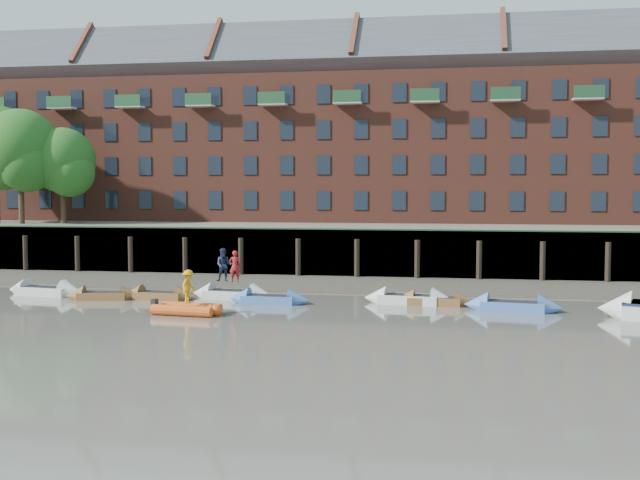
% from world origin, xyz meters
% --- Properties ---
extents(ground, '(220.00, 220.00, 0.00)m').
position_xyz_m(ground, '(0.00, 0.00, 0.00)').
color(ground, '#656158').
rests_on(ground, ground).
extents(foreshore, '(110.00, 8.00, 0.50)m').
position_xyz_m(foreshore, '(0.00, 18.00, 0.00)').
color(foreshore, '#3D382F').
rests_on(foreshore, ground).
extents(mud_band, '(110.00, 1.60, 0.10)m').
position_xyz_m(mud_band, '(0.00, 14.60, 0.00)').
color(mud_band, '#4C4336').
rests_on(mud_band, ground).
extents(river_wall, '(110.00, 1.23, 3.30)m').
position_xyz_m(river_wall, '(-0.00, 22.38, 1.59)').
color(river_wall, '#2D2A26').
rests_on(river_wall, ground).
extents(bank_terrace, '(110.00, 28.00, 3.20)m').
position_xyz_m(bank_terrace, '(0.00, 36.00, 1.60)').
color(bank_terrace, '#5E594D').
rests_on(bank_terrace, ground).
extents(apartment_terrace, '(80.60, 15.56, 20.98)m').
position_xyz_m(apartment_terrace, '(-0.00, 36.99, 12.82)').
color(apartment_terrace, brown).
rests_on(apartment_terrace, bank_terrace).
extents(tree_cluster, '(11.76, 7.74, 9.40)m').
position_xyz_m(tree_cluster, '(-25.62, 27.35, 9.00)').
color(tree_cluster, '#3A281C').
rests_on(tree_cluster, bank_terrace).
extents(rowboat_0, '(5.01, 2.09, 1.41)m').
position_xyz_m(rowboat_0, '(-14.26, 10.41, 0.25)').
color(rowboat_0, silver).
rests_on(rowboat_0, ground).
extents(rowboat_1, '(4.18, 1.92, 1.17)m').
position_xyz_m(rowboat_1, '(-10.31, 9.42, 0.21)').
color(rowboat_1, brown).
rests_on(rowboat_1, ground).
extents(rowboat_2, '(4.23, 1.45, 1.21)m').
position_xyz_m(rowboat_2, '(-7.29, 9.97, 0.21)').
color(rowboat_2, brown).
rests_on(rowboat_2, ground).
extents(rowboat_3, '(4.81, 1.90, 1.36)m').
position_xyz_m(rowboat_3, '(-3.47, 10.88, 0.24)').
color(rowboat_3, silver).
rests_on(rowboat_3, ground).
extents(rowboat_4, '(4.37, 1.41, 1.26)m').
position_xyz_m(rowboat_4, '(-1.06, 9.49, 0.22)').
color(rowboat_4, '#456ABB').
rests_on(rowboat_4, ground).
extents(rowboat_5, '(4.94, 1.99, 1.39)m').
position_xyz_m(rowboat_5, '(6.17, 10.63, 0.25)').
color(rowboat_5, silver).
rests_on(rowboat_5, ground).
extents(rowboat_6, '(4.24, 1.41, 1.22)m').
position_xyz_m(rowboat_6, '(7.48, 10.41, 0.22)').
color(rowboat_6, brown).
rests_on(rowboat_6, ground).
extents(rowboat_7, '(4.93, 2.05, 1.39)m').
position_xyz_m(rowboat_7, '(11.37, 9.12, 0.25)').
color(rowboat_7, '#456ABB').
rests_on(rowboat_7, ground).
extents(rib_tender, '(3.45, 1.94, 0.59)m').
position_xyz_m(rib_tender, '(-4.00, 5.37, 0.25)').
color(rib_tender, '#D84F18').
rests_on(rib_tender, ground).
extents(person_rower_a, '(0.69, 0.51, 1.73)m').
position_xyz_m(person_rower_a, '(-3.31, 10.91, 1.78)').
color(person_rower_a, maroon).
rests_on(person_rower_a, rowboat_3).
extents(person_rower_b, '(0.99, 0.82, 1.84)m').
position_xyz_m(person_rower_b, '(-3.97, 11.05, 1.83)').
color(person_rower_b, '#19233F').
rests_on(person_rower_b, rowboat_3).
extents(person_rib_crew, '(0.70, 1.10, 1.61)m').
position_xyz_m(person_rib_crew, '(-4.02, 5.33, 1.35)').
color(person_rib_crew, orange).
rests_on(person_rib_crew, rib_tender).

